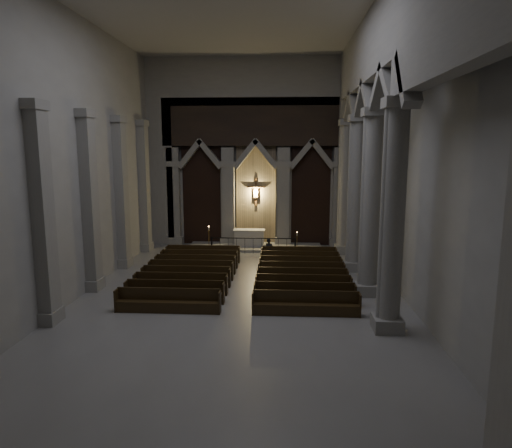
# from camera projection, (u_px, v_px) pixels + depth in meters

# --- Properties ---
(room) EXTENTS (24.00, 24.10, 12.00)m
(room) POSITION_uv_depth(u_px,v_px,m) (238.00, 116.00, 17.69)
(room) COLOR gray
(room) RESTS_ON ground
(sanctuary_wall) EXTENTS (14.00, 0.77, 12.00)m
(sanctuary_wall) POSITION_uv_depth(u_px,v_px,m) (256.00, 144.00, 29.20)
(sanctuary_wall) COLOR gray
(sanctuary_wall) RESTS_ON ground
(right_arcade) EXTENTS (1.00, 24.00, 12.00)m
(right_arcade) POSITION_uv_depth(u_px,v_px,m) (375.00, 112.00, 18.64)
(right_arcade) COLOR gray
(right_arcade) RESTS_ON ground
(left_pilasters) EXTENTS (0.60, 13.00, 8.03)m
(left_pilasters) POSITION_uv_depth(u_px,v_px,m) (107.00, 199.00, 22.14)
(left_pilasters) COLOR gray
(left_pilasters) RESTS_ON ground
(sanctuary_step) EXTENTS (8.50, 2.60, 0.15)m
(sanctuary_step) POSITION_uv_depth(u_px,v_px,m) (255.00, 247.00, 29.37)
(sanctuary_step) COLOR gray
(sanctuary_step) RESTS_ON ground
(altar) EXTENTS (2.04, 0.81, 1.03)m
(altar) POSITION_uv_depth(u_px,v_px,m) (249.00, 237.00, 29.45)
(altar) COLOR beige
(altar) RESTS_ON sanctuary_step
(altar_rail) EXTENTS (5.18, 0.09, 1.02)m
(altar_rail) POSITION_uv_depth(u_px,v_px,m) (253.00, 243.00, 27.68)
(altar_rail) COLOR black
(altar_rail) RESTS_ON ground
(candle_stand_left) EXTENTS (0.27, 0.27, 1.61)m
(candle_stand_left) POSITION_uv_depth(u_px,v_px,m) (209.00, 245.00, 28.34)
(candle_stand_left) COLOR #A88133
(candle_stand_left) RESTS_ON ground
(candle_stand_right) EXTENTS (0.23, 0.23, 1.37)m
(candle_stand_right) POSITION_uv_depth(u_px,v_px,m) (297.00, 248.00, 27.69)
(candle_stand_right) COLOR #A88133
(candle_stand_right) RESTS_ON ground
(pews) EXTENTS (9.57, 8.42, 0.93)m
(pews) POSITION_uv_depth(u_px,v_px,m) (245.00, 277.00, 21.70)
(pews) COLOR black
(pews) RESTS_ON ground
(worshipper) EXTENTS (0.49, 0.33, 1.33)m
(worshipper) POSITION_uv_depth(u_px,v_px,m) (269.00, 250.00, 25.74)
(worshipper) COLOR black
(worshipper) RESTS_ON ground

